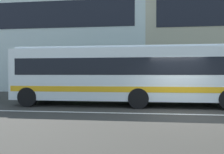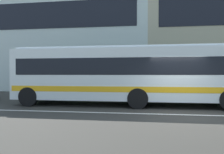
# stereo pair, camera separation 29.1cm
# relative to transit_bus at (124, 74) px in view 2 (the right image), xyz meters

# --- Properties ---
(ground_plane) EXTENTS (160.00, 160.00, 0.00)m
(ground_plane) POSITION_rel_transit_bus_xyz_m (2.61, -2.29, -1.72)
(ground_plane) COLOR #35332E
(lane_centre_line) EXTENTS (60.00, 0.16, 0.01)m
(lane_centre_line) POSITION_rel_transit_bus_xyz_m (2.61, -2.29, -1.71)
(lane_centre_line) COLOR silver
(lane_centre_line) RESTS_ON ground_plane
(hedge_row_far) EXTENTS (17.86, 1.10, 1.20)m
(hedge_row_far) POSITION_rel_transit_bus_xyz_m (1.34, 3.60, -1.12)
(hedge_row_far) COLOR #366627
(hedge_row_far) RESTS_ON ground_plane
(apartment_block_left) EXTENTS (23.83, 11.87, 12.55)m
(apartment_block_left) POSITION_rel_transit_bus_xyz_m (-10.28, 12.86, 4.56)
(apartment_block_left) COLOR silver
(apartment_block_left) RESTS_ON ground_plane
(transit_bus) EXTENTS (11.86, 2.55, 3.11)m
(transit_bus) POSITION_rel_transit_bus_xyz_m (0.00, 0.00, 0.00)
(transit_bus) COLOR silver
(transit_bus) RESTS_ON ground_plane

